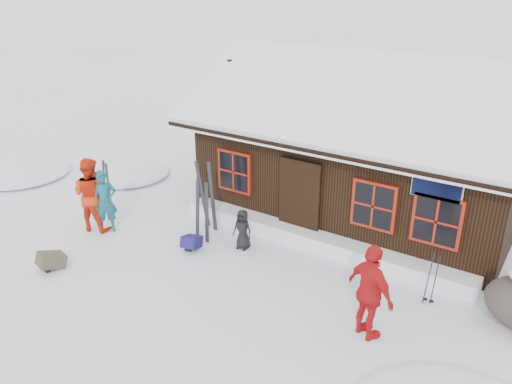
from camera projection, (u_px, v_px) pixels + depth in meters
ground at (211, 268)px, 11.35m from camera, size 120.00×120.00×0.00m
mountain_hut at (365, 156)px, 13.76m from camera, size 8.90×6.09×4.42m
snow_drift at (316, 239)px, 12.22m from camera, size 7.60×0.60×0.35m
snow_mounds at (314, 254)px, 11.92m from camera, size 20.60×13.20×0.48m
skier_teal at (105, 202)px, 12.72m from camera, size 0.67×0.72×1.66m
skier_orange_left at (91, 194)px, 12.77m from camera, size 1.13×0.99×1.96m
skier_orange_right at (370, 293)px, 8.81m from camera, size 1.18×0.90×1.86m
skier_crouched at (243, 229)px, 12.00m from camera, size 0.51×0.36×1.01m
ski_pair_left at (107, 189)px, 13.70m from camera, size 0.48×0.16×1.61m
ski_pair_mid at (207, 196)px, 12.91m from camera, size 0.65×0.17×1.87m
ski_pair_right at (202, 213)px, 12.19m from camera, size 0.45×0.09×1.68m
ski_poles at (431, 280)px, 9.87m from camera, size 0.21×0.11×1.20m
backpack_blue at (192, 244)px, 12.09m from camera, size 0.50×0.59×0.27m
backpack_olive at (52, 263)px, 11.26m from camera, size 0.54×0.64×0.30m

